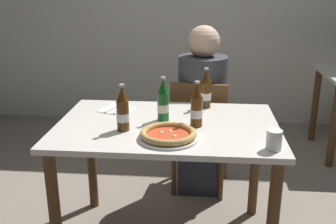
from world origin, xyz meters
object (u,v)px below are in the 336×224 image
(beer_bottle_right, at_px, (206,91))
(diner_seated, at_px, (202,114))
(pizza_margherita_near, at_px, (168,135))
(napkin_with_cutlery, at_px, (117,109))
(paper_cup, at_px, (274,140))
(dining_table_main, at_px, (167,143))
(beer_bottle_left, at_px, (123,111))
(beer_bottle_extra, at_px, (163,102))
(beer_bottle_center, at_px, (197,108))
(chair_behind_table, at_px, (200,130))

(beer_bottle_right, bearing_deg, diner_seated, 93.13)
(diner_seated, distance_m, pizza_margherita_near, 0.91)
(beer_bottle_right, xyz_separation_m, napkin_with_cutlery, (-0.53, -0.09, -0.10))
(paper_cup, bearing_deg, diner_seated, 108.98)
(beer_bottle_right, bearing_deg, napkin_with_cutlery, -169.87)
(diner_seated, bearing_deg, napkin_with_cutlery, -138.76)
(dining_table_main, bearing_deg, beer_bottle_left, -151.66)
(beer_bottle_left, distance_m, beer_bottle_right, 0.60)
(dining_table_main, bearing_deg, beer_bottle_right, 56.15)
(beer_bottle_extra, bearing_deg, pizza_margherita_near, -79.18)
(beer_bottle_center, bearing_deg, beer_bottle_left, -165.79)
(pizza_margherita_near, xyz_separation_m, beer_bottle_right, (0.18, 0.52, 0.08))
(dining_table_main, relative_size, pizza_margherita_near, 3.97)
(pizza_margherita_near, bearing_deg, beer_bottle_right, 70.74)
(beer_bottle_right, distance_m, paper_cup, 0.69)
(diner_seated, bearing_deg, beer_bottle_extra, -109.46)
(napkin_with_cutlery, bearing_deg, beer_bottle_center, -26.31)
(beer_bottle_right, bearing_deg, paper_cup, -62.94)
(dining_table_main, xyz_separation_m, beer_bottle_right, (0.21, 0.31, 0.22))
(beer_bottle_left, distance_m, beer_bottle_center, 0.39)
(pizza_margherita_near, bearing_deg, beer_bottle_left, 158.38)
(paper_cup, bearing_deg, dining_table_main, 149.83)
(chair_behind_table, distance_m, paper_cup, 1.02)
(diner_seated, relative_size, napkin_with_cutlery, 5.18)
(dining_table_main, distance_m, beer_bottle_right, 0.43)
(beer_bottle_left, relative_size, beer_bottle_center, 1.00)
(dining_table_main, distance_m, pizza_margherita_near, 0.25)
(beer_bottle_right, relative_size, napkin_with_cutlery, 1.06)
(chair_behind_table, relative_size, pizza_margherita_near, 2.81)
(beer_bottle_center, height_order, beer_bottle_extra, same)
(beer_bottle_left, xyz_separation_m, beer_bottle_center, (0.38, 0.10, 0.00))
(napkin_with_cutlery, distance_m, paper_cup, 0.99)
(chair_behind_table, relative_size, beer_bottle_right, 3.44)
(beer_bottle_right, bearing_deg, beer_bottle_extra, -132.46)
(dining_table_main, bearing_deg, pizza_margherita_near, -83.49)
(beer_bottle_left, distance_m, napkin_with_cutlery, 0.36)
(pizza_margherita_near, xyz_separation_m, napkin_with_cutlery, (-0.35, 0.43, -0.02))
(beer_bottle_left, xyz_separation_m, beer_bottle_right, (0.43, 0.43, 0.00))
(napkin_with_cutlery, bearing_deg, beer_bottle_left, -72.86)
(beer_bottle_left, height_order, paper_cup, beer_bottle_left)
(chair_behind_table, distance_m, beer_bottle_extra, 0.70)
(napkin_with_cutlery, height_order, paper_cup, paper_cup)
(napkin_with_cutlery, bearing_deg, beer_bottle_extra, -28.69)
(pizza_margherita_near, xyz_separation_m, beer_bottle_left, (-0.24, 0.10, 0.08))
(chair_behind_table, bearing_deg, diner_seated, -92.94)
(chair_behind_table, xyz_separation_m, beer_bottle_extra, (-0.21, -0.56, 0.37))
(beer_bottle_center, distance_m, beer_bottle_right, 0.33)
(diner_seated, xyz_separation_m, pizza_margherita_near, (-0.16, -0.87, 0.19))
(beer_bottle_left, distance_m, paper_cup, 0.76)
(beer_bottle_center, distance_m, beer_bottle_extra, 0.20)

